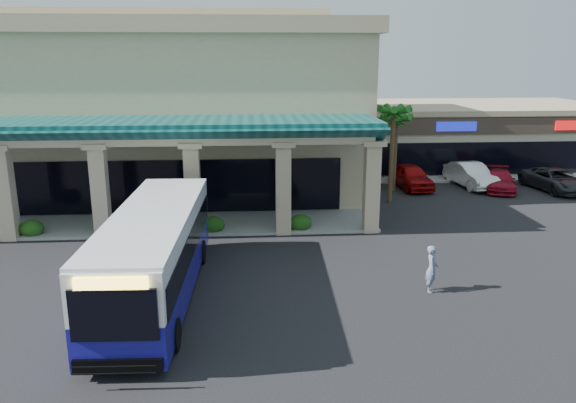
{
  "coord_description": "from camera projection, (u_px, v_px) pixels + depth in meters",
  "views": [
    {
      "loc": [
        -0.27,
        -22.14,
        8.85
      ],
      "look_at": [
        1.6,
        3.21,
        2.2
      ],
      "focal_mm": 35.0,
      "sensor_mm": 36.0,
      "label": 1
    }
  ],
  "objects": [
    {
      "name": "pedestrian",
      "position": [
        432.0,
        269.0,
        21.47
      ],
      "size": [
        0.65,
        0.79,
        1.85
      ],
      "primitive_type": "imported",
      "rotation": [
        0.0,
        0.0,
        1.22
      ],
      "color": "slate",
      "rests_on": "ground"
    },
    {
      "name": "car_gray",
      "position": [
        555.0,
        180.0,
        37.63
      ],
      "size": [
        3.14,
        5.6,
        1.48
      ],
      "primitive_type": "imported",
      "rotation": [
        0.0,
        0.0,
        0.13
      ],
      "color": "#282C30",
      "rests_on": "ground"
    },
    {
      "name": "car_silver",
      "position": [
        411.0,
        176.0,
        38.36
      ],
      "size": [
        2.38,
        4.98,
        1.64
      ],
      "primitive_type": "imported",
      "rotation": [
        0.0,
        0.0,
        0.09
      ],
      "color": "#980A0A",
      "rests_on": "ground"
    },
    {
      "name": "transit_bus",
      "position": [
        155.0,
        255.0,
        20.73
      ],
      "size": [
        3.22,
        12.1,
        3.35
      ],
      "primitive_type": null,
      "rotation": [
        0.0,
        0.0,
        -0.04
      ],
      "color": "navy",
      "rests_on": "ground"
    },
    {
      "name": "main_building",
      "position": [
        129.0,
        105.0,
        37.05
      ],
      "size": [
        30.8,
        14.8,
        11.35
      ],
      "primitive_type": null,
      "color": "#BFB289",
      "rests_on": "ground"
    },
    {
      "name": "car_white",
      "position": [
        471.0,
        175.0,
        38.73
      ],
      "size": [
        2.37,
        5.17,
        1.64
      ],
      "primitive_type": "imported",
      "rotation": [
        0.0,
        0.0,
        0.13
      ],
      "color": "white",
      "rests_on": "ground"
    },
    {
      "name": "broadleaf_tree",
      "position": [
        351.0,
        144.0,
        41.87
      ],
      "size": [
        2.6,
        2.6,
        4.81
      ],
      "primitive_type": null,
      "color": "#18430F",
      "rests_on": "ground"
    },
    {
      "name": "ground",
      "position": [
        256.0,
        272.0,
        23.62
      ],
      "size": [
        110.0,
        110.0,
        0.0
      ],
      "primitive_type": "plane",
      "color": "black"
    },
    {
      "name": "arcade",
      "position": [
        97.0,
        175.0,
        28.89
      ],
      "size": [
        30.0,
        6.2,
        5.7
      ],
      "primitive_type": null,
      "color": "#0A3F40",
      "rests_on": "ground"
    },
    {
      "name": "car_red",
      "position": [
        499.0,
        180.0,
        37.77
      ],
      "size": [
        3.28,
        4.98,
        1.34
      ],
      "primitive_type": "imported",
      "rotation": [
        0.0,
        0.0,
        -0.33
      ],
      "color": "maroon",
      "rests_on": "ground"
    },
    {
      "name": "palm_0",
      "position": [
        392.0,
        149.0,
        34.0
      ],
      "size": [
        2.4,
        2.4,
        6.6
      ],
      "primitive_type": null,
      "color": "#1A5C18",
      "rests_on": "ground"
    },
    {
      "name": "palm_1",
      "position": [
        395.0,
        148.0,
        37.06
      ],
      "size": [
        2.4,
        2.4,
        5.8
      ],
      "primitive_type": null,
      "color": "#1A5C18",
      "rests_on": "ground"
    },
    {
      "name": "strip_mall",
      "position": [
        463.0,
        133.0,
        47.43
      ],
      "size": [
        22.5,
        12.5,
        4.9
      ],
      "primitive_type": null,
      "color": "beige",
      "rests_on": "ground"
    }
  ]
}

